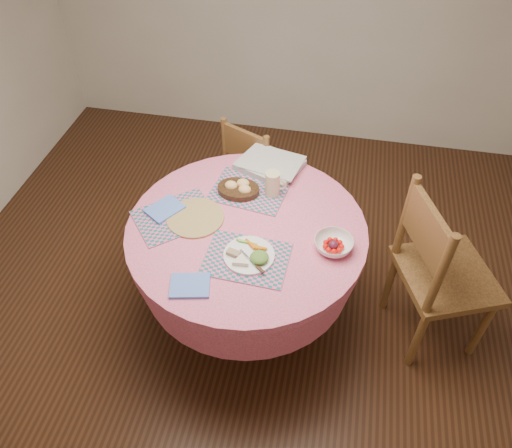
# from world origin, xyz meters

# --- Properties ---
(ground) EXTENTS (4.00, 4.00, 0.00)m
(ground) POSITION_xyz_m (0.00, 0.00, 0.00)
(ground) COLOR #331C0F
(ground) RESTS_ON ground
(room_envelope) EXTENTS (4.01, 4.01, 2.71)m
(room_envelope) POSITION_xyz_m (0.00, 0.00, 1.71)
(room_envelope) COLOR silver
(room_envelope) RESTS_ON ground
(dining_table) EXTENTS (1.24, 1.24, 0.75)m
(dining_table) POSITION_xyz_m (0.00, 0.00, 0.56)
(dining_table) COLOR pink
(dining_table) RESTS_ON ground
(chair_right) EXTENTS (0.61, 0.62, 1.05)m
(chair_right) POSITION_xyz_m (1.01, 0.07, 0.55)
(chair_right) COLOR brown
(chair_right) RESTS_ON ground
(chair_back) EXTENTS (0.52, 0.51, 0.86)m
(chair_back) POSITION_xyz_m (-0.11, 0.83, 0.45)
(chair_back) COLOR brown
(chair_back) RESTS_ON ground
(placemat_front) EXTENTS (0.41, 0.32, 0.01)m
(placemat_front) POSITION_xyz_m (0.05, -0.21, 0.75)
(placemat_front) COLOR #126567
(placemat_front) RESTS_ON dining_table
(placemat_left) EXTENTS (0.50, 0.49, 0.01)m
(placemat_left) POSITION_xyz_m (-0.38, -0.00, 0.75)
(placemat_left) COLOR #126567
(placemat_left) RESTS_ON dining_table
(placemat_back) EXTENTS (0.44, 0.36, 0.01)m
(placemat_back) POSITION_xyz_m (-0.04, 0.28, 0.75)
(placemat_back) COLOR #126567
(placemat_back) RESTS_ON dining_table
(wicker_trivet) EXTENTS (0.30, 0.30, 0.01)m
(wicker_trivet) POSITION_xyz_m (-0.27, 0.01, 0.76)
(wicker_trivet) COLOR olive
(wicker_trivet) RESTS_ON dining_table
(napkin_near) EXTENTS (0.21, 0.18, 0.01)m
(napkin_near) POSITION_xyz_m (-0.17, -0.43, 0.76)
(napkin_near) COLOR #557CDC
(napkin_near) RESTS_ON dining_table
(napkin_far) EXTENTS (0.22, 0.23, 0.01)m
(napkin_far) POSITION_xyz_m (-0.45, 0.03, 0.76)
(napkin_far) COLOR #557CDC
(napkin_far) RESTS_ON placemat_left
(dinner_plate) EXTENTS (0.25, 0.25, 0.05)m
(dinner_plate) POSITION_xyz_m (0.06, -0.20, 0.77)
(dinner_plate) COLOR white
(dinner_plate) RESTS_ON placemat_front
(bread_bowl) EXTENTS (0.23, 0.23, 0.08)m
(bread_bowl) POSITION_xyz_m (-0.10, 0.25, 0.78)
(bread_bowl) COLOR black
(bread_bowl) RESTS_ON placemat_back
(latte_mug) EXTENTS (0.12, 0.08, 0.14)m
(latte_mug) POSITION_xyz_m (0.09, 0.27, 0.83)
(latte_mug) COLOR beige
(latte_mug) RESTS_ON placemat_back
(fruit_bowl) EXTENTS (0.24, 0.24, 0.06)m
(fruit_bowl) POSITION_xyz_m (0.45, -0.06, 0.78)
(fruit_bowl) COLOR white
(fruit_bowl) RESTS_ON dining_table
(newspaper_stack) EXTENTS (0.42, 0.38, 0.04)m
(newspaper_stack) POSITION_xyz_m (0.03, 0.50, 0.78)
(newspaper_stack) COLOR silver
(newspaper_stack) RESTS_ON dining_table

